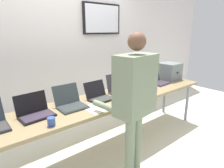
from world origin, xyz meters
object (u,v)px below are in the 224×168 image
Objects in this scene: person at (134,96)px; workbench at (112,100)px; laptop_station_1 at (35,111)px; laptop_station_3 at (99,95)px; laptop_station_4 at (120,89)px; equipment_box at (169,71)px; coffee_mug at (51,122)px; laptop_station_6 at (158,80)px; laptop_station_2 at (70,102)px; laptop_station_5 at (139,85)px.

workbench is at bearing 71.06° from person.
laptop_station_1 is 1.09m from person.
laptop_station_1 is 0.85m from laptop_station_3.
laptop_station_4 is 0.83m from person.
equipment_box is at bearing 3.96° from workbench.
laptop_station_4 is 4.16× the size of coffee_mug.
laptop_station_4 is 1.23m from coffee_mug.
equipment_box reaches higher than laptop_station_1.
laptop_station_1 is 1.03× the size of laptop_station_6.
workbench is at bearing -161.09° from laptop_station_4.
laptop_station_1 is 1.09× the size of laptop_station_3.
laptop_station_1 is at bearing -179.93° from laptop_station_4.
laptop_station_1 is 1.07× the size of laptop_station_2.
laptop_station_3 is (0.43, -0.00, -0.00)m from laptop_station_2.
laptop_station_2 is 1.01× the size of laptop_station_3.
person is 0.87m from coffee_mug.
laptop_station_1 is at bearing 98.99° from coffee_mug.
coffee_mug is at bearing -81.01° from laptop_station_1.
laptop_station_5 is 0.23× the size of person.
workbench is 10.01× the size of laptop_station_2.
person reaches higher than coffee_mug.
person reaches higher than laptop_station_1.
laptop_station_4 is (1.24, 0.00, 0.01)m from laptop_station_1.
laptop_station_1 is 1.05× the size of laptop_station_4.
laptop_station_2 is 0.43m from laptop_station_3.
laptop_station_2 is 0.96× the size of laptop_station_6.
laptop_station_6 is (2.11, -0.01, -0.00)m from laptop_station_1.
equipment_box is 0.95× the size of laptop_station_5.
laptop_station_6 is at bearing 2.98° from workbench.
laptop_station_3 is at bearing -0.97° from laptop_station_1.
laptop_station_4 is at bearing 58.54° from person.
person is (0.82, -0.69, 0.18)m from laptop_station_1.
laptop_station_4 is (0.21, 0.07, 0.11)m from workbench.
workbench is at bearing -173.42° from laptop_station_5.
person reaches higher than laptop_station_3.
laptop_station_2 reaches higher than laptop_station_3.
person reaches higher than laptop_station_4.
laptop_station_2 is 0.98× the size of laptop_station_4.
laptop_station_6 is at bearing -173.42° from equipment_box.
laptop_station_2 is at bearing -179.17° from laptop_station_4.
laptop_station_1 is 0.98× the size of laptop_station_5.
coffee_mug is at bearing -168.65° from laptop_station_5.
equipment_box is 0.97× the size of laptop_station_1.
laptop_station_5 is 0.45m from laptop_station_6.
laptop_station_4 is (0.39, 0.02, 0.01)m from laptop_station_3.
laptop_station_5 is at bearing 0.56° from laptop_station_2.
laptop_station_1 and laptop_station_6 have the same top height.
laptop_station_5 is (1.66, 0.00, -0.00)m from laptop_station_1.
equipment_box is at bearing 0.73° from laptop_station_1.
laptop_station_5 reaches higher than workbench.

